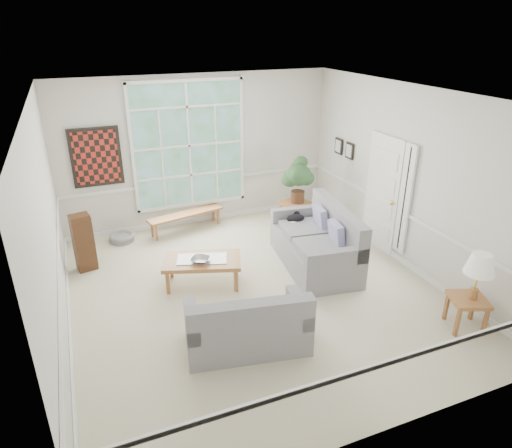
{
  "coord_description": "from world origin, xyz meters",
  "views": [
    {
      "loc": [
        -2.29,
        -5.69,
        3.89
      ],
      "look_at": [
        0.1,
        0.2,
        1.05
      ],
      "focal_mm": 32.0,
      "sensor_mm": 36.0,
      "label": 1
    }
  ],
  "objects_px": {
    "loveseat_right": "(315,238)",
    "side_table": "(466,313)",
    "coffee_table": "(203,272)",
    "loveseat_front": "(247,318)",
    "end_table": "(295,214)"
  },
  "relations": [
    {
      "from": "loveseat_right",
      "to": "side_table",
      "type": "relative_size",
      "value": 4.1
    },
    {
      "from": "loveseat_front",
      "to": "end_table",
      "type": "height_order",
      "value": "loveseat_front"
    },
    {
      "from": "loveseat_right",
      "to": "side_table",
      "type": "distance_m",
      "value": 2.58
    },
    {
      "from": "loveseat_right",
      "to": "loveseat_front",
      "type": "xyz_separation_m",
      "value": [
        -1.84,
        -1.56,
        -0.11
      ]
    },
    {
      "from": "loveseat_front",
      "to": "coffee_table",
      "type": "distance_m",
      "value": 1.69
    },
    {
      "from": "loveseat_front",
      "to": "end_table",
      "type": "relative_size",
      "value": 3.03
    },
    {
      "from": "loveseat_front",
      "to": "end_table",
      "type": "xyz_separation_m",
      "value": [
        2.29,
        3.21,
        -0.16
      ]
    },
    {
      "from": "loveseat_front",
      "to": "side_table",
      "type": "xyz_separation_m",
      "value": [
        2.91,
        -0.78,
        -0.18
      ]
    },
    {
      "from": "loveseat_right",
      "to": "end_table",
      "type": "height_order",
      "value": "loveseat_right"
    },
    {
      "from": "coffee_table",
      "to": "side_table",
      "type": "relative_size",
      "value": 2.55
    },
    {
      "from": "loveseat_right",
      "to": "coffee_table",
      "type": "xyz_separation_m",
      "value": [
        -1.95,
        0.12,
        -0.3
      ]
    },
    {
      "from": "loveseat_front",
      "to": "side_table",
      "type": "distance_m",
      "value": 3.02
    },
    {
      "from": "end_table",
      "to": "side_table",
      "type": "distance_m",
      "value": 4.04
    },
    {
      "from": "loveseat_right",
      "to": "side_table",
      "type": "height_order",
      "value": "loveseat_right"
    },
    {
      "from": "loveseat_right",
      "to": "loveseat_front",
      "type": "bearing_deg",
      "value": -132.12
    }
  ]
}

